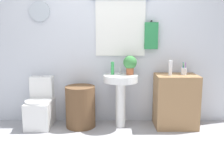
# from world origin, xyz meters

# --- Properties ---
(back_wall) EXTENTS (4.40, 0.18, 2.60)m
(back_wall) POSITION_xyz_m (0.00, 1.15, 1.31)
(back_wall) COLOR silver
(back_wall) RESTS_ON ground_plane
(toilet) EXTENTS (0.38, 0.51, 0.76)m
(toilet) POSITION_xyz_m (-1.00, 0.88, 0.29)
(toilet) COLOR white
(toilet) RESTS_ON ground_plane
(laundry_hamper) EXTENTS (0.44, 0.44, 0.62)m
(laundry_hamper) POSITION_xyz_m (-0.39, 0.85, 0.31)
(laundry_hamper) COLOR brown
(laundry_hamper) RESTS_ON ground_plane
(pedestal_sink) EXTENTS (0.51, 0.51, 0.79)m
(pedestal_sink) POSITION_xyz_m (0.21, 0.85, 0.59)
(pedestal_sink) COLOR white
(pedestal_sink) RESTS_ON ground_plane
(faucet) EXTENTS (0.03, 0.03, 0.10)m
(faucet) POSITION_xyz_m (0.21, 0.97, 0.84)
(faucet) COLOR silver
(faucet) RESTS_ON pedestal_sink
(wooden_cabinet) EXTENTS (0.61, 0.44, 0.79)m
(wooden_cabinet) POSITION_xyz_m (1.04, 0.85, 0.40)
(wooden_cabinet) COLOR #9E754C
(wooden_cabinet) RESTS_ON ground_plane
(soap_bottle) EXTENTS (0.05, 0.05, 0.19)m
(soap_bottle) POSITION_xyz_m (0.09, 0.90, 0.88)
(soap_bottle) COLOR green
(soap_bottle) RESTS_ON pedestal_sink
(potted_plant) EXTENTS (0.20, 0.20, 0.28)m
(potted_plant) POSITION_xyz_m (0.35, 0.91, 0.95)
(potted_plant) COLOR #AD5B38
(potted_plant) RESTS_ON pedestal_sink
(lotion_bottle) EXTENTS (0.05, 0.05, 0.22)m
(lotion_bottle) POSITION_xyz_m (0.93, 0.81, 0.90)
(lotion_bottle) COLOR white
(lotion_bottle) RESTS_ON wooden_cabinet
(toothbrush_cup) EXTENTS (0.08, 0.08, 0.19)m
(toothbrush_cup) POSITION_xyz_m (1.14, 0.87, 0.84)
(toothbrush_cup) COLOR silver
(toothbrush_cup) RESTS_ON wooden_cabinet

